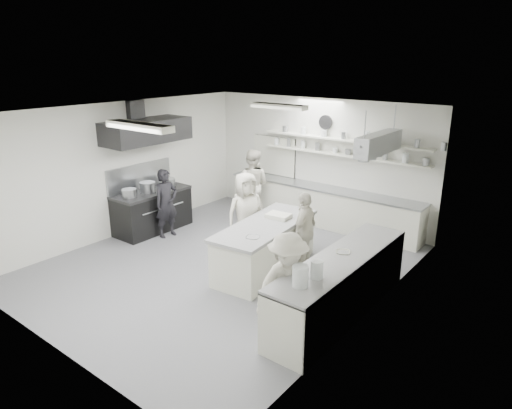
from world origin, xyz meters
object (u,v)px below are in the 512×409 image
Objects in this scene: stove at (152,212)px; cook_back at (252,185)px; right_counter at (340,286)px; prep_island at (265,248)px; cook_stove at (166,203)px; back_counter at (320,206)px.

stove is 1.01× the size of cook_back.
stove is 0.55× the size of right_counter.
right_counter is 1.38× the size of prep_island.
right_counter is at bearing -87.91° from cook_stove.
cook_stove is at bearing 47.16° from cook_back.
stove is 0.75× the size of prep_island.
cook_stove reaches higher than prep_island.
prep_island is (3.36, -0.05, -0.01)m from stove.
cook_stove is (0.57, -0.04, 0.33)m from stove.
stove is at bearing -136.01° from back_counter.
cook_back reaches higher than right_counter.
back_counter is 1.75m from cook_back.
cook_back reaches higher than back_counter.
stove is 3.36m from prep_island.
cook_stove is at bearing 173.17° from right_counter.
cook_back is (1.39, 2.03, 0.45)m from stove.
cook_stove is (-2.79, 0.01, 0.34)m from prep_island.
stove reaches higher than prep_island.
cook_stove reaches higher than right_counter.
back_counter is 2.88m from prep_island.
right_counter is at bearing -55.35° from back_counter.
stove is at bearing 173.40° from prep_island.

